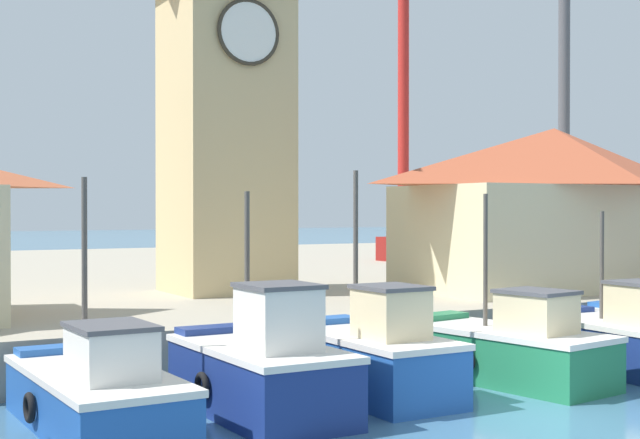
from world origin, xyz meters
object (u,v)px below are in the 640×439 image
(fishing_boat_mid_left, at_px, (261,370))
(fishing_boat_mid_right, at_px, (508,349))
(clock_tower, at_px, (225,83))
(warehouse_right, at_px, (554,206))
(fishing_boat_center, at_px, (371,357))
(fishing_boat_right_inner, at_px, (621,339))
(fishing_boat_left_inner, at_px, (96,392))
(port_crane_near, at_px, (560,87))
(port_crane_far, at_px, (398,95))

(fishing_boat_mid_left, xyz_separation_m, fishing_boat_mid_right, (6.03, 0.27, -0.11))
(clock_tower, bearing_deg, warehouse_right, -21.30)
(fishing_boat_center, distance_m, warehouse_right, 13.48)
(fishing_boat_mid_right, distance_m, clock_tower, 13.01)
(fishing_boat_center, distance_m, fishing_boat_right_inner, 6.63)
(fishing_boat_left_inner, xyz_separation_m, fishing_boat_right_inner, (12.17, -0.25, 0.08))
(clock_tower, height_order, port_crane_near, port_crane_near)
(port_crane_far, bearing_deg, port_crane_near, -36.66)
(fishing_boat_mid_left, height_order, port_crane_near, port_crane_near)
(fishing_boat_center, height_order, port_crane_far, port_crane_far)
(port_crane_near, bearing_deg, fishing_boat_center, -141.27)
(fishing_boat_right_inner, distance_m, warehouse_right, 9.03)
(port_crane_far, bearing_deg, warehouse_right, -105.02)
(fishing_boat_mid_right, height_order, port_crane_near, port_crane_near)
(fishing_boat_mid_right, height_order, port_crane_far, port_crane_far)
(fishing_boat_center, xyz_separation_m, warehouse_right, (11.25, 6.75, 3.07))
(clock_tower, bearing_deg, port_crane_near, 18.41)
(fishing_boat_mid_left, relative_size, port_crane_near, 0.21)
(clock_tower, height_order, port_crane_far, port_crane_far)
(clock_tower, xyz_separation_m, port_crane_near, (20.49, 6.82, 2.03))
(fishing_boat_mid_left, xyz_separation_m, fishing_boat_center, (2.61, 0.40, -0.04))
(fishing_boat_mid_right, distance_m, fishing_boat_right_inner, 3.21)
(fishing_boat_left_inner, height_order, fishing_boat_mid_right, fishing_boat_left_inner)
(fishing_boat_left_inner, relative_size, fishing_boat_mid_right, 1.02)
(fishing_boat_mid_left, distance_m, port_crane_far, 30.16)
(port_crane_far, bearing_deg, fishing_boat_mid_right, -118.23)
(fishing_boat_left_inner, relative_size, warehouse_right, 0.50)
(fishing_boat_right_inner, bearing_deg, warehouse_right, 56.87)
(fishing_boat_center, relative_size, warehouse_right, 0.45)
(warehouse_right, xyz_separation_m, port_crane_near, (10.51, 10.71, 5.87))
(fishing_boat_left_inner, distance_m, port_crane_far, 31.85)
(fishing_boat_mid_left, relative_size, fishing_boat_center, 0.97)
(fishing_boat_mid_right, bearing_deg, port_crane_far, 61.77)
(port_crane_near, bearing_deg, warehouse_right, -134.46)
(clock_tower, xyz_separation_m, port_crane_far, (14.12, 11.56, 1.81))
(fishing_boat_center, bearing_deg, clock_tower, 83.15)
(fishing_boat_left_inner, relative_size, fishing_boat_right_inner, 1.11)
(fishing_boat_center, bearing_deg, fishing_boat_mid_right, -2.21)
(fishing_boat_mid_left, bearing_deg, fishing_boat_center, 8.67)
(fishing_boat_center, xyz_separation_m, port_crane_near, (21.76, 17.45, 8.94))
(fishing_boat_mid_right, bearing_deg, fishing_boat_center, 177.79)
(fishing_boat_left_inner, bearing_deg, port_crane_near, 32.73)
(fishing_boat_mid_left, bearing_deg, fishing_boat_mid_right, 2.53)
(warehouse_right, bearing_deg, fishing_boat_left_inner, -157.83)
(fishing_boat_center, xyz_separation_m, port_crane_far, (15.40, 22.19, 8.71))
(fishing_boat_mid_right, distance_m, port_crane_near, 26.97)
(fishing_boat_mid_left, distance_m, fishing_boat_right_inner, 9.23)
(fishing_boat_right_inner, height_order, port_crane_near, port_crane_near)
(fishing_boat_left_inner, relative_size, port_crane_near, 0.24)
(port_crane_far, bearing_deg, fishing_boat_right_inner, -111.27)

